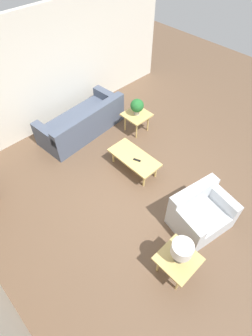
{
  "coord_description": "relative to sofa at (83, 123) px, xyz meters",
  "views": [
    {
      "loc": [
        -2.21,
        2.47,
        4.4
      ],
      "look_at": [
        0.22,
        0.16,
        0.55
      ],
      "focal_mm": 28.0,
      "sensor_mm": 36.0,
      "label": 1
    }
  ],
  "objects": [
    {
      "name": "wall_right",
      "position": [
        0.87,
        0.25,
        1.07
      ],
      "size": [
        0.12,
        7.2,
        2.7
      ],
      "color": "silver",
      "rests_on": "ground_plane"
    },
    {
      "name": "coffee_table",
      "position": [
        -1.75,
        -0.04,
        0.05
      ],
      "size": [
        1.13,
        0.54,
        0.38
      ],
      "color": "tan",
      "rests_on": "ground_plane"
    },
    {
      "name": "armchair",
      "position": [
        -3.52,
        0.05,
        0.03
      ],
      "size": [
        0.96,
        1.13,
        0.79
      ],
      "rotation": [
        0.0,
        0.0,
        -1.76
      ],
      "color": "silver",
      "rests_on": "ground_plane"
    },
    {
      "name": "side_table_lamp",
      "position": [
        -3.81,
        1.06,
        0.14
      ],
      "size": [
        0.59,
        0.59,
        0.49
      ],
      "color": "tan",
      "rests_on": "ground_plane"
    },
    {
      "name": "table_lamp",
      "position": [
        -3.81,
        1.06,
        0.51
      ],
      "size": [
        0.32,
        0.32,
        0.45
      ],
      "color": "#333333",
      "rests_on": "side_table_lamp"
    },
    {
      "name": "ground_plane",
      "position": [
        -2.19,
        0.25,
        -0.28
      ],
      "size": [
        14.0,
        14.0,
        0.0
      ],
      "primitive_type": "plane",
      "color": "brown"
    },
    {
      "name": "sofa",
      "position": [
        0.0,
        0.0,
        0.0
      ],
      "size": [
        1.08,
        2.21,
        0.75
      ],
      "rotation": [
        0.0,
        0.0,
        1.65
      ],
      "color": "#4C566B",
      "rests_on": "ground_plane"
    },
    {
      "name": "side_table_plant",
      "position": [
        -0.87,
        -1.0,
        0.14
      ],
      "size": [
        0.59,
        0.59,
        0.49
      ],
      "color": "tan",
      "rests_on": "ground_plane"
    },
    {
      "name": "potted_plant",
      "position": [
        -0.87,
        -1.0,
        0.45
      ],
      "size": [
        0.32,
        0.32,
        0.41
      ],
      "color": "#B2ADA3",
      "rests_on": "side_table_plant"
    },
    {
      "name": "remote_control",
      "position": [
        -1.87,
        -0.01,
        0.11
      ],
      "size": [
        0.16,
        0.1,
        0.02
      ],
      "color": "black",
      "rests_on": "coffee_table"
    }
  ]
}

